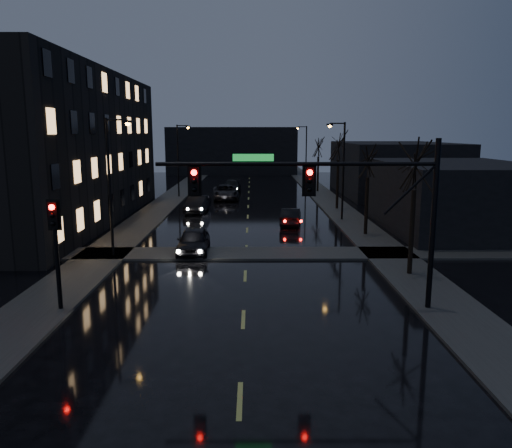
{
  "coord_description": "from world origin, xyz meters",
  "views": [
    {
      "loc": [
        0.33,
        -10.53,
        7.24
      ],
      "look_at": [
        0.53,
        11.26,
        3.2
      ],
      "focal_mm": 35.0,
      "sensor_mm": 36.0,
      "label": 1
    }
  ],
  "objects_px": {
    "oncoming_car_a": "(194,241)",
    "oncoming_car_c": "(226,192)",
    "oncoming_car_d": "(232,186)",
    "lead_car": "(291,217)",
    "oncoming_car_b": "(197,204)"
  },
  "relations": [
    {
      "from": "oncoming_car_c",
      "to": "lead_car",
      "type": "height_order",
      "value": "oncoming_car_c"
    },
    {
      "from": "oncoming_car_d",
      "to": "lead_car",
      "type": "height_order",
      "value": "oncoming_car_d"
    },
    {
      "from": "oncoming_car_b",
      "to": "lead_car",
      "type": "bearing_deg",
      "value": -32.09
    },
    {
      "from": "lead_car",
      "to": "oncoming_car_b",
      "type": "bearing_deg",
      "value": -30.69
    },
    {
      "from": "oncoming_car_a",
      "to": "lead_car",
      "type": "height_order",
      "value": "oncoming_car_a"
    },
    {
      "from": "oncoming_car_d",
      "to": "oncoming_car_b",
      "type": "bearing_deg",
      "value": -97.72
    },
    {
      "from": "oncoming_car_a",
      "to": "oncoming_car_c",
      "type": "bearing_deg",
      "value": 87.42
    },
    {
      "from": "oncoming_car_c",
      "to": "oncoming_car_d",
      "type": "xyz_separation_m",
      "value": [
        0.43,
        6.53,
        -0.08
      ]
    },
    {
      "from": "oncoming_car_c",
      "to": "lead_car",
      "type": "xyz_separation_m",
      "value": [
        5.89,
        -15.2,
        -0.12
      ]
    },
    {
      "from": "oncoming_car_d",
      "to": "lead_car",
      "type": "xyz_separation_m",
      "value": [
        5.46,
        -21.73,
        -0.04
      ]
    },
    {
      "from": "oncoming_car_a",
      "to": "oncoming_car_c",
      "type": "xyz_separation_m",
      "value": [
        0.68,
        24.47,
        0.03
      ]
    },
    {
      "from": "oncoming_car_b",
      "to": "oncoming_car_c",
      "type": "distance_m",
      "value": 9.07
    },
    {
      "from": "oncoming_car_a",
      "to": "oncoming_car_b",
      "type": "height_order",
      "value": "oncoming_car_a"
    },
    {
      "from": "oncoming_car_a",
      "to": "oncoming_car_b",
      "type": "bearing_deg",
      "value": 94.3
    },
    {
      "from": "oncoming_car_a",
      "to": "lead_car",
      "type": "distance_m",
      "value": 11.36
    }
  ]
}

